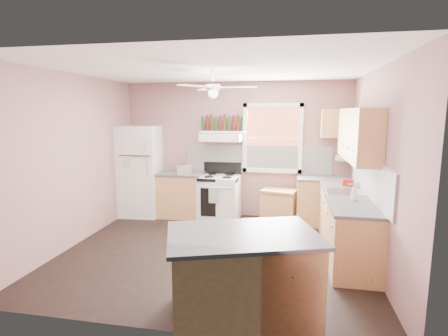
% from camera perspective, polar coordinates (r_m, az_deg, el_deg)
% --- Properties ---
extents(floor, '(4.50, 4.50, 0.00)m').
position_cam_1_polar(floor, '(5.48, -1.66, -13.49)').
color(floor, black).
rests_on(floor, ground).
extents(ceiling, '(4.50, 4.50, 0.00)m').
position_cam_1_polar(ceiling, '(5.09, -1.81, 15.81)').
color(ceiling, white).
rests_on(ceiling, ground).
extents(wall_back, '(4.50, 0.05, 2.70)m').
position_cam_1_polar(wall_back, '(7.09, 1.83, 2.99)').
color(wall_back, '#8D6464').
rests_on(wall_back, ground).
extents(wall_right, '(0.05, 4.00, 2.70)m').
position_cam_1_polar(wall_right, '(5.13, 23.91, -0.14)').
color(wall_right, '#8D6464').
rests_on(wall_right, ground).
extents(wall_left, '(0.05, 4.00, 2.70)m').
position_cam_1_polar(wall_left, '(6.03, -23.35, 1.17)').
color(wall_left, '#8D6464').
rests_on(wall_left, ground).
extents(backsplash_back, '(2.90, 0.03, 0.55)m').
position_cam_1_polar(backsplash_back, '(7.02, 5.40, 1.45)').
color(backsplash_back, white).
rests_on(backsplash_back, wall_back).
extents(backsplash_right, '(0.03, 2.60, 0.55)m').
position_cam_1_polar(backsplash_right, '(5.44, 22.69, -1.45)').
color(backsplash_right, white).
rests_on(backsplash_right, wall_right).
extents(window_view, '(1.00, 0.02, 1.20)m').
position_cam_1_polar(window_view, '(6.95, 7.93, 4.85)').
color(window_view, brown).
rests_on(window_view, wall_back).
extents(window_frame, '(1.16, 0.07, 1.36)m').
position_cam_1_polar(window_frame, '(6.92, 7.91, 4.83)').
color(window_frame, white).
rests_on(window_frame, wall_back).
extents(refrigerator, '(0.83, 0.81, 1.83)m').
position_cam_1_polar(refrigerator, '(7.35, -13.47, -0.46)').
color(refrigerator, white).
rests_on(refrigerator, floor).
extents(base_cabinet_left, '(0.90, 0.60, 0.86)m').
position_cam_1_polar(base_cabinet_left, '(7.18, -7.03, -4.46)').
color(base_cabinet_left, '#A87346').
rests_on(base_cabinet_left, floor).
extents(counter_left, '(0.92, 0.62, 0.04)m').
position_cam_1_polar(counter_left, '(7.09, -7.10, -0.92)').
color(counter_left, '#48484B').
rests_on(counter_left, base_cabinet_left).
extents(toaster, '(0.32, 0.26, 0.18)m').
position_cam_1_polar(toaster, '(6.97, -6.58, -0.16)').
color(toaster, silver).
rests_on(toaster, counter_left).
extents(stove, '(0.81, 0.68, 0.86)m').
position_cam_1_polar(stove, '(6.96, -0.72, -4.82)').
color(stove, white).
rests_on(stove, floor).
extents(range_hood, '(0.78, 0.50, 0.14)m').
position_cam_1_polar(range_hood, '(6.84, -0.44, 5.04)').
color(range_hood, white).
rests_on(range_hood, wall_back).
extents(bottle_shelf, '(0.90, 0.26, 0.03)m').
position_cam_1_polar(bottle_shelf, '(6.95, -0.24, 5.93)').
color(bottle_shelf, white).
rests_on(bottle_shelf, range_hood).
extents(cart, '(0.71, 0.55, 0.64)m').
position_cam_1_polar(cart, '(6.86, 8.90, -6.12)').
color(cart, '#A87346').
rests_on(cart, floor).
extents(base_cabinet_corner, '(1.00, 0.60, 0.86)m').
position_cam_1_polar(base_cabinet_corner, '(6.88, 15.97, -5.35)').
color(base_cabinet_corner, '#A87346').
rests_on(base_cabinet_corner, floor).
extents(base_cabinet_right, '(0.60, 2.20, 0.86)m').
position_cam_1_polar(base_cabinet_right, '(5.56, 19.31, -8.94)').
color(base_cabinet_right, '#A87346').
rests_on(base_cabinet_right, floor).
extents(counter_corner, '(1.02, 0.62, 0.04)m').
position_cam_1_polar(counter_corner, '(6.78, 16.14, -1.67)').
color(counter_corner, '#48484B').
rests_on(counter_corner, base_cabinet_corner).
extents(counter_right, '(0.62, 2.22, 0.04)m').
position_cam_1_polar(counter_right, '(5.44, 19.45, -4.42)').
color(counter_right, '#48484B').
rests_on(counter_right, base_cabinet_right).
extents(sink, '(0.55, 0.45, 0.03)m').
position_cam_1_polar(sink, '(5.63, 19.16, -3.81)').
color(sink, silver).
rests_on(sink, counter_right).
extents(faucet, '(0.03, 0.03, 0.14)m').
position_cam_1_polar(faucet, '(5.64, 20.81, -3.10)').
color(faucet, silver).
rests_on(faucet, sink).
extents(upper_cabinet_right, '(0.33, 1.80, 0.76)m').
position_cam_1_polar(upper_cabinet_right, '(5.53, 21.08, 5.14)').
color(upper_cabinet_right, '#A87346').
rests_on(upper_cabinet_right, wall_right).
extents(upper_cabinet_corner, '(0.60, 0.33, 0.52)m').
position_cam_1_polar(upper_cabinet_corner, '(6.82, 18.10, 6.94)').
color(upper_cabinet_corner, '#A87346').
rests_on(upper_cabinet_corner, wall_back).
extents(paper_towel, '(0.26, 0.12, 0.12)m').
position_cam_1_polar(paper_towel, '(6.92, 18.79, 1.52)').
color(paper_towel, white).
rests_on(paper_towel, wall_back).
extents(island, '(1.64, 1.31, 0.86)m').
position_cam_1_polar(island, '(3.76, 3.08, -17.35)').
color(island, '#A87346').
rests_on(island, floor).
extents(island_top, '(1.74, 1.42, 0.04)m').
position_cam_1_polar(island_top, '(3.58, 3.14, -10.89)').
color(island_top, '#48484B').
rests_on(island_top, island).
extents(ceiling_fan_hub, '(0.20, 0.20, 0.08)m').
position_cam_1_polar(ceiling_fan_hub, '(5.07, -1.79, 13.01)').
color(ceiling_fan_hub, white).
rests_on(ceiling_fan_hub, ceiling).
extents(soap_bottle, '(0.09, 0.09, 0.24)m').
position_cam_1_polar(soap_bottle, '(5.14, 20.55, -3.67)').
color(soap_bottle, silver).
rests_on(soap_bottle, counter_right).
extents(red_caddy, '(0.19, 0.13, 0.10)m').
position_cam_1_polar(red_caddy, '(6.16, 19.50, -2.22)').
color(red_caddy, '#AE190E').
rests_on(red_caddy, counter_right).
extents(wine_bottles, '(0.86, 0.06, 0.31)m').
position_cam_1_polar(wine_bottles, '(6.94, -0.24, 7.24)').
color(wine_bottles, '#143819').
rests_on(wine_bottles, bottle_shelf).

